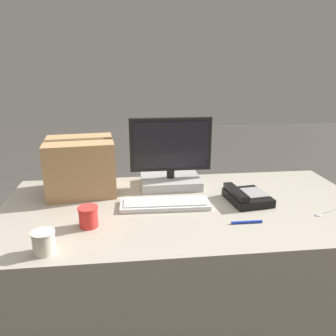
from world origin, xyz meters
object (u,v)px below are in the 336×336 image
keyboard (165,204)px  paper_cup_right (88,217)px  spoon (323,213)px  desk_phone (246,197)px  monitor (171,162)px  pen_marker (247,222)px  paper_cup_left (44,242)px  cardboard_box (81,166)px

keyboard → paper_cup_right: bearing=-152.5°
spoon → desk_phone: bearing=-53.2°
desk_phone → paper_cup_right: (-0.75, -0.18, 0.02)m
monitor → paper_cup_right: bearing=-132.0°
paper_cup_right → pen_marker: 0.68m
keyboard → paper_cup_right: 0.38m
keyboard → spoon: (0.72, -0.16, -0.01)m
monitor → desk_phone: monitor is taller
paper_cup_left → cardboard_box: 0.62m
paper_cup_left → pen_marker: paper_cup_left is taller
paper_cup_right → spoon: (1.06, 0.00, -0.04)m
spoon → keyboard: bearing=-35.7°
monitor → cardboard_box: size_ratio=1.19×
paper_cup_left → cardboard_box: size_ratio=0.23×
pen_marker → paper_cup_right: bearing=175.8°
desk_phone → spoon: bearing=-37.4°
paper_cup_right → desk_phone: bearing=13.5°
paper_cup_right → cardboard_box: bearing=101.0°
paper_cup_left → paper_cup_right: 0.23m
desk_phone → paper_cup_left: paper_cup_left is taller
keyboard → paper_cup_right: size_ratio=4.86×
monitor → keyboard: monitor is taller
desk_phone → cardboard_box: (-0.83, 0.23, 0.12)m
spoon → cardboard_box: cardboard_box is taller
desk_phone → paper_cup_left: 0.97m
desk_phone → pen_marker: size_ratio=1.76×
spoon → cardboard_box: size_ratio=0.40×
monitor → spoon: 0.80m
keyboard → desk_phone: 0.41m
paper_cup_right → monitor: bearing=48.0°
keyboard → spoon: size_ratio=2.87×
desk_phone → paper_cup_left: bearing=-164.6°
monitor → paper_cup_left: 0.84m
paper_cup_left → paper_cup_right: bearing=53.9°
cardboard_box → keyboard: bearing=-30.5°
desk_phone → paper_cup_right: bearing=-173.7°
paper_cup_left → monitor: bearing=49.6°
desk_phone → spoon: size_ratio=1.60×
paper_cup_left → desk_phone: bearing=22.6°
paper_cup_right → spoon: bearing=0.2°
cardboard_box → spoon: bearing=-19.8°
pen_marker → spoon: bearing=7.9°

